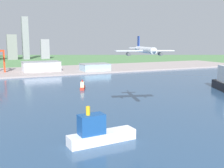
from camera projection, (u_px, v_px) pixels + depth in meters
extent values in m
plane|color=#54854E|center=(60.00, 91.00, 291.54)|extent=(2400.00, 2400.00, 0.00)
cube|color=#2D4C70|center=(76.00, 102.00, 237.59)|extent=(840.00, 360.00, 0.15)
cube|color=#A59793|center=(33.00, 71.00, 462.16)|extent=(840.00, 140.00, 2.50)
cylinder|color=silver|center=(145.00, 50.00, 187.52)|extent=(14.80, 40.18, 4.19)
cone|color=silver|center=(155.00, 51.00, 166.13)|extent=(5.06, 5.49, 3.98)
cube|color=silver|center=(144.00, 51.00, 189.60)|extent=(41.85, 19.47, 0.50)
cube|color=#193899|center=(138.00, 43.00, 204.57)|extent=(1.77, 4.82, 10.04)
cube|color=silver|center=(138.00, 48.00, 205.17)|extent=(15.40, 8.21, 0.36)
cylinder|color=#4C4F54|center=(160.00, 54.00, 190.55)|extent=(3.73, 6.08, 2.30)
cylinder|color=#4C4F54|center=(128.00, 54.00, 187.01)|extent=(3.73, 6.08, 2.30)
cube|color=#B22D1E|center=(83.00, 88.00, 300.69)|extent=(11.16, 18.43, 2.81)
cube|color=beige|center=(82.00, 84.00, 296.66)|extent=(6.01, 7.47, 5.93)
cylinder|color=red|center=(82.00, 81.00, 295.11)|extent=(1.08, 1.08, 2.25)
cube|color=white|center=(102.00, 137.00, 143.92)|extent=(37.50, 11.42, 5.59)
cube|color=#19478C|center=(91.00, 124.00, 139.85)|extent=(13.79, 8.40, 10.41)
cylinder|color=yellow|center=(88.00, 111.00, 137.80)|extent=(2.15, 2.15, 4.47)
cube|color=red|center=(4.00, 62.00, 435.32)|extent=(2.20, 2.20, 33.03)
cube|color=red|center=(4.00, 62.00, 442.51)|extent=(2.20, 2.20, 33.03)
cube|color=silver|center=(41.00, 67.00, 455.25)|extent=(59.65, 33.81, 14.87)
cube|color=gray|center=(41.00, 62.00, 453.97)|extent=(60.84, 34.49, 1.20)
cube|color=#99BCD1|center=(95.00, 67.00, 463.57)|extent=(45.88, 31.81, 10.81)
cube|color=gray|center=(95.00, 64.00, 462.61)|extent=(46.80, 32.45, 1.20)
cube|color=gray|center=(12.00, 47.00, 756.09)|extent=(26.03, 25.54, 68.97)
cube|color=gray|center=(25.00, 38.00, 762.27)|extent=(17.09, 23.89, 117.53)
cube|color=gray|center=(45.00, 49.00, 788.78)|extent=(24.14, 14.21, 56.09)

